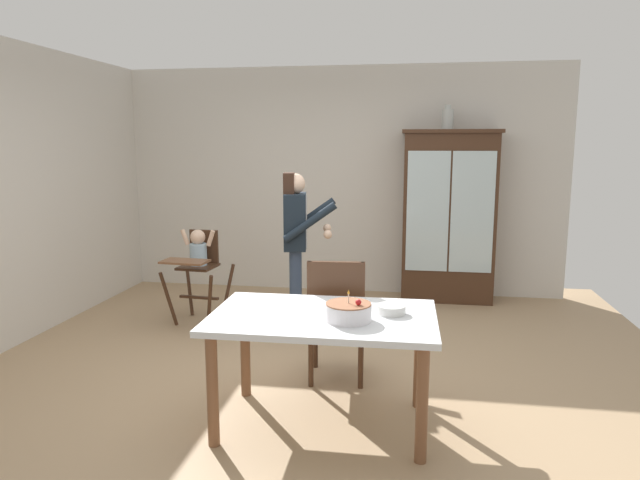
{
  "coord_description": "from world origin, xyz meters",
  "views": [
    {
      "loc": [
        0.88,
        -4.18,
        1.79
      ],
      "look_at": [
        0.08,
        0.7,
        0.95
      ],
      "focal_mm": 31.74,
      "sensor_mm": 36.0,
      "label": 1
    }
  ],
  "objects": [
    {
      "name": "birthday_cake",
      "position": [
        0.52,
        -0.91,
        0.79
      ],
      "size": [
        0.28,
        0.28,
        0.19
      ],
      "color": "white",
      "rests_on": "dining_table"
    },
    {
      "name": "ground_plane",
      "position": [
        0.0,
        0.0,
        0.0
      ],
      "size": [
        6.24,
        6.24,
        0.0
      ],
      "primitive_type": "plane",
      "color": "tan"
    },
    {
      "name": "adult_person",
      "position": [
        -0.18,
        0.94,
        0.97
      ],
      "size": [
        0.56,
        0.55,
        1.53
      ],
      "rotation": [
        0.0,
        0.0,
        1.74
      ],
      "color": "#33425B",
      "rests_on": "ground_plane"
    },
    {
      "name": "china_cabinet",
      "position": [
        1.3,
        2.37,
        0.98
      ],
      "size": [
        1.08,
        0.48,
        1.95
      ],
      "color": "#422819",
      "rests_on": "ground_plane"
    },
    {
      "name": "dining_chair_far_side",
      "position": [
        0.35,
        -0.16,
        0.56
      ],
      "size": [
        0.47,
        0.47,
        0.96
      ],
      "rotation": [
        0.0,
        0.0,
        3.22
      ],
      "color": "#422819",
      "rests_on": "ground_plane"
    },
    {
      "name": "serving_bowl",
      "position": [
        0.77,
        -0.73,
        0.77
      ],
      "size": [
        0.18,
        0.18,
        0.05
      ],
      "primitive_type": "cylinder",
      "color": "silver",
      "rests_on": "dining_table"
    },
    {
      "name": "ceramic_vase",
      "position": [
        1.25,
        2.37,
        2.07
      ],
      "size": [
        0.13,
        0.13,
        0.27
      ],
      "color": "#B2B7B2",
      "rests_on": "china_cabinet"
    },
    {
      "name": "dining_table",
      "position": [
        0.35,
        -0.81,
        0.64
      ],
      "size": [
        1.42,
        0.9,
        0.74
      ],
      "color": "silver",
      "rests_on": "ground_plane"
    },
    {
      "name": "wall_back",
      "position": [
        0.0,
        2.63,
        1.35
      ],
      "size": [
        5.32,
        0.06,
        2.7
      ],
      "primitive_type": "cube",
      "color": "beige",
      "rests_on": "ground_plane"
    },
    {
      "name": "high_chair_with_toddler",
      "position": [
        -1.23,
        1.12,
        0.65
      ],
      "size": [
        0.62,
        0.72,
        0.95
      ],
      "rotation": [
        0.0,
        0.0,
        -0.09
      ],
      "color": "#422819",
      "rests_on": "ground_plane"
    }
  ]
}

